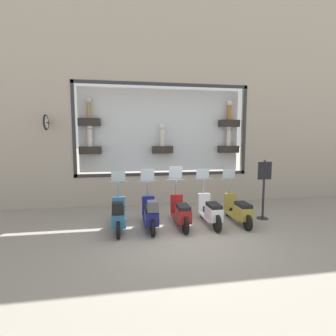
{
  "coord_description": "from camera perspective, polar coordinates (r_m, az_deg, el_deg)",
  "views": [
    {
      "loc": [
        -6.5,
        1.53,
        2.56
      ],
      "look_at": [
        2.08,
        0.06,
        1.56
      ],
      "focal_mm": 28.0,
      "sensor_mm": 36.0,
      "label": 1
    }
  ],
  "objects": [
    {
      "name": "scooter_red_2",
      "position": [
        7.62,
        2.85,
        -9.64
      ],
      "size": [
        1.8,
        0.61,
        1.69
      ],
      "color": "black",
      "rests_on": "ground_plane"
    },
    {
      "name": "scooter_white_1",
      "position": [
        7.85,
        9.24,
        -9.27
      ],
      "size": [
        1.8,
        0.6,
        1.59
      ],
      "color": "black",
      "rests_on": "ground_plane"
    },
    {
      "name": "shop_sign_post",
      "position": [
        8.78,
        20.14,
        -3.95
      ],
      "size": [
        0.36,
        0.45,
        1.87
      ],
      "color": "#232326",
      "rests_on": "ground_plane"
    },
    {
      "name": "scooter_olive_0",
      "position": [
        8.17,
        15.17,
        -8.89
      ],
      "size": [
        1.79,
        0.6,
        1.57
      ],
      "color": "black",
      "rests_on": "ground_plane"
    },
    {
      "name": "building_facade",
      "position": [
        10.38,
        -1.15,
        16.69
      ],
      "size": [
        1.19,
        36.0,
        8.58
      ],
      "color": "#ADA08E",
      "rests_on": "ground_plane"
    },
    {
      "name": "ground_plane",
      "position": [
        7.15,
        3.38,
        -14.4
      ],
      "size": [
        120.0,
        120.0,
        0.0
      ],
      "primitive_type": "plane",
      "color": "gray"
    },
    {
      "name": "scooter_navy_3",
      "position": [
        7.41,
        -3.8,
        -9.89
      ],
      "size": [
        1.79,
        0.6,
        1.62
      ],
      "color": "black",
      "rests_on": "ground_plane"
    },
    {
      "name": "scooter_teal_4",
      "position": [
        7.38,
        -10.74,
        -10.08
      ],
      "size": [
        1.79,
        0.6,
        1.57
      ],
      "color": "black",
      "rests_on": "ground_plane"
    }
  ]
}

